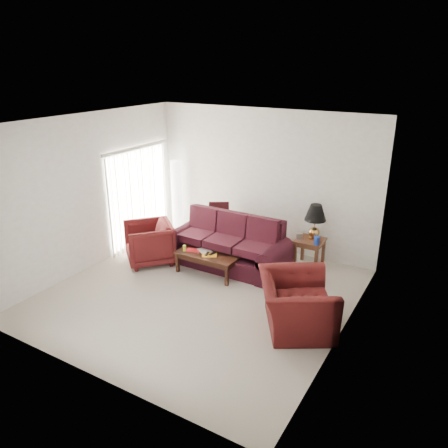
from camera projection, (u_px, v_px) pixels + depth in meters
The scene contains 19 objects.
floor at pixel (200, 294), 7.75m from camera, with size 5.00×5.00×0.00m, color #BFB5A3.
blinds at pixel (139, 197), 9.57m from camera, with size 0.10×2.00×2.16m, color silver.
sofa at pixel (227, 243), 8.64m from camera, with size 2.44×1.05×1.00m, color black, non-canonical shape.
throw_pillow at pixel (219, 212), 9.58m from camera, with size 0.44×0.13×0.44m, color black.
end_table at pixel (309, 253), 8.69m from camera, with size 0.53×0.53×0.58m, color #4B261A, non-canonical shape.
table_lamp at pixel (315, 222), 8.50m from camera, with size 0.42×0.42×0.71m, color #B07737, non-canonical shape.
clock at pixel (299, 236), 8.57m from camera, with size 0.13×0.05×0.13m, color #AEAEB2.
blue_canister at pixel (316, 240), 8.32m from camera, with size 0.11×0.11×0.17m, color #1B3CB3.
picture_frame at pixel (306, 231), 8.77m from camera, with size 0.14×0.02×0.17m, color silver.
floor_lamp at pixel (177, 197), 10.19m from camera, with size 0.29×0.29×1.78m, color white, non-canonical shape.
armchair_left at pixel (149, 243), 8.84m from camera, with size 0.90×0.93×0.84m, color #440F11.
armchair_right at pixel (296, 303), 6.67m from camera, with size 1.24×1.08×0.81m, color #3E0E0E.
coffee_table at pixel (209, 263), 8.43m from camera, with size 1.21×0.61×0.43m, color black, non-canonical shape.
magazine_red at pixel (193, 250), 8.47m from camera, with size 0.26×0.19×0.01m, color red.
magazine_white at pixel (205, 251), 8.45m from camera, with size 0.28×0.21×0.02m, color beige.
magazine_orange at pixel (210, 255), 8.26m from camera, with size 0.27×0.21×0.02m, color orange.
remote_a at pixel (207, 254), 8.26m from camera, with size 0.05×0.16×0.02m, color black.
remote_b at pixel (213, 253), 8.28m from camera, with size 0.05×0.15×0.02m, color black.
yellow_glass at pixel (185, 248), 8.44m from camera, with size 0.07×0.07×0.11m, color gold.
Camera 1 is at (3.82, -5.66, 3.89)m, focal length 35.00 mm.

